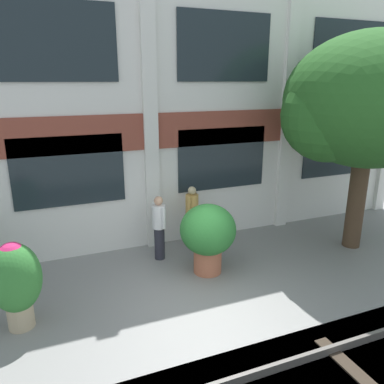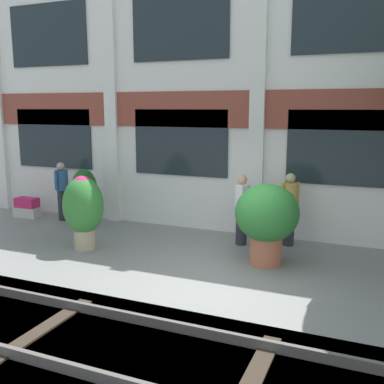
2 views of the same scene
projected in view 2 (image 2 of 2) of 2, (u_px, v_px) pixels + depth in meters
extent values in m
plane|color=gray|center=(212.00, 277.00, 8.46)|extent=(80.00, 80.00, 0.00)
cube|color=silver|center=(261.00, 89.00, 10.81)|extent=(16.25, 0.50, 7.19)
cube|color=brown|center=(258.00, 109.00, 10.66)|extent=(16.25, 0.06, 0.90)
cube|color=silver|center=(111.00, 91.00, 12.08)|extent=(0.36, 0.16, 7.19)
cube|color=silver|center=(258.00, 88.00, 10.53)|extent=(0.36, 0.16, 7.19)
cube|color=#1E282D|center=(54.00, 139.00, 13.13)|extent=(2.60, 0.04, 1.70)
cube|color=#1E282D|center=(180.00, 143.00, 11.58)|extent=(2.60, 0.04, 1.70)
cube|color=#1E282D|center=(345.00, 148.00, 10.03)|extent=(2.60, 0.04, 1.70)
cube|color=#1E282D|center=(48.00, 35.00, 12.60)|extent=(2.60, 0.04, 1.70)
cube|color=#1E282D|center=(179.00, 25.00, 11.04)|extent=(2.60, 0.04, 1.70)
cube|color=#1E282D|center=(354.00, 11.00, 9.49)|extent=(2.60, 0.04, 1.70)
cube|color=#5B5449|center=(135.00, 363.00, 5.88)|extent=(24.25, 2.80, 0.28)
cube|color=#605B56|center=(104.00, 378.00, 5.18)|extent=(24.25, 0.07, 0.15)
cube|color=#605B56|center=(160.00, 323.00, 6.49)|extent=(24.25, 0.07, 0.15)
cube|color=#382D23|center=(42.00, 330.00, 6.43)|extent=(0.24, 2.10, 0.03)
cube|color=#382D23|center=(253.00, 380.00, 5.25)|extent=(0.24, 2.10, 0.03)
cylinder|color=#B76647|center=(266.00, 250.00, 9.14)|extent=(0.65, 0.65, 0.57)
ellipsoid|color=#2D7A33|center=(267.00, 213.00, 8.99)|extent=(1.29, 1.29, 1.17)
cylinder|color=tan|center=(85.00, 239.00, 10.12)|extent=(0.46, 0.46, 0.45)
ellipsoid|color=#388438|center=(83.00, 206.00, 9.97)|extent=(0.90, 0.90, 1.29)
sphere|color=#DB2866|center=(82.00, 187.00, 9.89)|extent=(0.50, 0.50, 0.50)
cube|color=beige|center=(27.00, 212.00, 13.11)|extent=(0.76, 0.44, 0.28)
cube|color=#DB2866|center=(27.00, 203.00, 13.06)|extent=(0.67, 0.36, 0.28)
cylinder|color=#333333|center=(86.00, 219.00, 11.85)|extent=(0.45, 0.45, 0.48)
ellipsoid|color=#19561E|center=(84.00, 192.00, 11.72)|extent=(0.69, 0.69, 1.20)
cylinder|color=#282833|center=(241.00, 227.00, 10.41)|extent=(0.26, 0.26, 0.83)
cylinder|color=silver|center=(242.00, 197.00, 10.28)|extent=(0.34, 0.34, 0.59)
sphere|color=tan|center=(242.00, 180.00, 10.20)|extent=(0.22, 0.22, 0.22)
cylinder|color=silver|center=(242.00, 194.00, 10.49)|extent=(0.09, 0.09, 0.53)
cylinder|color=silver|center=(242.00, 198.00, 10.06)|extent=(0.09, 0.09, 0.53)
cylinder|color=#282833|center=(289.00, 226.00, 10.35)|extent=(0.26, 0.26, 0.90)
cylinder|color=tan|center=(290.00, 195.00, 10.21)|extent=(0.34, 0.34, 0.57)
sphere|color=tan|center=(291.00, 178.00, 10.14)|extent=(0.22, 0.22, 0.22)
cylinder|color=tan|center=(282.00, 195.00, 10.11)|extent=(0.09, 0.09, 0.51)
cylinder|color=tan|center=(298.00, 193.00, 10.30)|extent=(0.09, 0.09, 0.51)
cylinder|color=#282833|center=(63.00, 205.00, 12.69)|extent=(0.26, 0.26, 0.86)
cylinder|color=#33598C|center=(61.00, 180.00, 12.55)|extent=(0.34, 0.34, 0.57)
sphere|color=tan|center=(61.00, 166.00, 12.48)|extent=(0.22, 0.22, 0.22)
cylinder|color=#33598C|center=(56.00, 180.00, 12.35)|extent=(0.09, 0.09, 0.51)
cylinder|color=#33598C|center=(66.00, 178.00, 12.75)|extent=(0.09, 0.09, 0.51)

